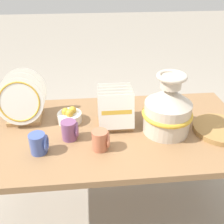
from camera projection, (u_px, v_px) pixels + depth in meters
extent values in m
plane|color=gray|center=(112.00, 210.00, 1.75)|extent=(14.00, 14.00, 0.00)
cube|color=olive|center=(112.00, 132.00, 1.43)|extent=(1.48, 0.75, 0.03)
cylinder|color=olive|center=(8.00, 149.00, 1.81)|extent=(0.06, 0.06, 0.62)
cylinder|color=olive|center=(201.00, 138.00, 1.93)|extent=(0.06, 0.06, 0.62)
cylinder|color=beige|center=(167.00, 117.00, 1.36)|extent=(0.24, 0.24, 0.17)
cone|color=beige|center=(169.00, 95.00, 1.30)|extent=(0.24, 0.24, 0.08)
cylinder|color=beige|center=(171.00, 82.00, 1.26)|extent=(0.10, 0.10, 0.06)
torus|color=beige|center=(172.00, 76.00, 1.25)|extent=(0.15, 0.15, 0.02)
torus|color=gold|center=(167.00, 114.00, 1.35)|extent=(0.26, 0.26, 0.02)
cube|color=tan|center=(26.00, 117.00, 1.50)|extent=(0.18, 0.16, 0.02)
cylinder|color=tan|center=(16.00, 105.00, 1.53)|extent=(0.01, 0.01, 0.07)
cylinder|color=tan|center=(38.00, 104.00, 1.54)|extent=(0.01, 0.01, 0.07)
cylinder|color=silver|center=(19.00, 102.00, 1.37)|extent=(0.25, 0.08, 0.25)
torus|color=gold|center=(19.00, 102.00, 1.37)|extent=(0.22, 0.07, 0.21)
cylinder|color=silver|center=(22.00, 96.00, 1.43)|extent=(0.25, 0.08, 0.25)
cylinder|color=silver|center=(24.00, 90.00, 1.49)|extent=(0.25, 0.08, 0.25)
cube|color=tan|center=(115.00, 122.00, 1.46)|extent=(0.18, 0.16, 0.02)
cylinder|color=tan|center=(103.00, 110.00, 1.49)|extent=(0.01, 0.01, 0.07)
cylinder|color=tan|center=(125.00, 109.00, 1.50)|extent=(0.01, 0.01, 0.07)
cube|color=silver|center=(117.00, 112.00, 1.35)|extent=(0.19, 0.06, 0.18)
cube|color=silver|center=(116.00, 109.00, 1.38)|extent=(0.19, 0.06, 0.18)
cube|color=silver|center=(115.00, 106.00, 1.41)|extent=(0.19, 0.06, 0.18)
cube|color=silver|center=(115.00, 103.00, 1.44)|extent=(0.19, 0.06, 0.18)
cube|color=silver|center=(114.00, 100.00, 1.47)|extent=(0.19, 0.06, 0.18)
cube|color=gold|center=(117.00, 112.00, 1.34)|extent=(0.16, 0.01, 0.02)
cylinder|color=olive|center=(219.00, 130.00, 1.40)|extent=(0.28, 0.28, 0.01)
cylinder|color=olive|center=(220.00, 129.00, 1.40)|extent=(0.28, 0.28, 0.01)
cylinder|color=olive|center=(220.00, 128.00, 1.39)|extent=(0.28, 0.28, 0.01)
cylinder|color=#7A4770|center=(69.00, 130.00, 1.32)|extent=(0.08, 0.08, 0.10)
torus|color=#7A4770|center=(77.00, 129.00, 1.32)|extent=(0.01, 0.08, 0.08)
cylinder|color=#B76647|center=(100.00, 140.00, 1.25)|extent=(0.08, 0.08, 0.10)
torus|color=#B76647|center=(108.00, 139.00, 1.25)|extent=(0.01, 0.08, 0.08)
cylinder|color=#42569E|center=(38.00, 144.00, 1.23)|extent=(0.08, 0.08, 0.10)
torus|color=#42569E|center=(46.00, 143.00, 1.23)|extent=(0.01, 0.08, 0.08)
cylinder|color=silver|center=(70.00, 117.00, 1.47)|extent=(0.14, 0.14, 0.05)
sphere|color=gold|center=(65.00, 112.00, 1.45)|extent=(0.04, 0.04, 0.04)
sphere|color=gold|center=(73.00, 110.00, 1.46)|extent=(0.04, 0.04, 0.04)
sphere|color=gold|center=(70.00, 113.00, 1.44)|extent=(0.04, 0.04, 0.04)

